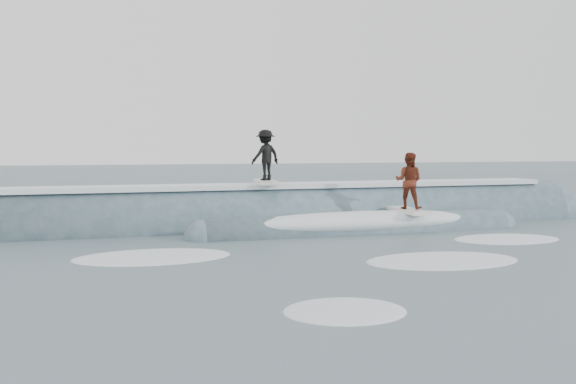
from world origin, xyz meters
name	(u,v)px	position (x,y,z in m)	size (l,w,h in m)	color
ground	(339,250)	(0.00, 0.00, 0.00)	(160.00, 160.00, 0.00)	#3C5158
breaking_wave	(287,225)	(0.21, 4.62, 0.04)	(21.98, 4.01, 2.46)	#3B5764
surfer_black	(265,158)	(-0.39, 4.88, 2.07)	(1.13, 2.06, 1.62)	silver
surfer_red	(409,184)	(3.25, 2.68, 1.33)	(1.00, 2.04, 1.72)	white
whitewater	(309,261)	(-1.16, -1.10, 0.00)	(15.74, 7.46, 0.10)	white
far_swells	(199,196)	(-0.15, 17.65, 0.00)	(41.66, 8.65, 0.80)	#3B5764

